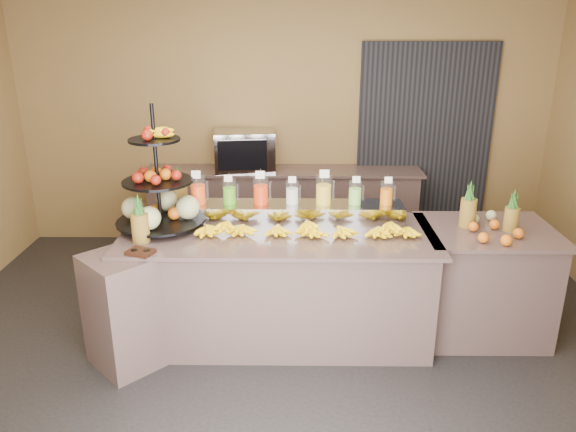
{
  "coord_description": "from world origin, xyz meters",
  "views": [
    {
      "loc": [
        0.12,
        -3.85,
        2.56
      ],
      "look_at": [
        0.08,
        0.3,
        1.07
      ],
      "focal_mm": 35.0,
      "sensor_mm": 36.0,
      "label": 1
    }
  ],
  "objects_px": {
    "banana_heap": "(309,227)",
    "condiment_caddy": "(140,252)",
    "right_fruit_pile": "(490,224)",
    "oven_warmer": "(244,150)",
    "fruit_stand": "(165,198)",
    "pitcher_tray": "(292,212)"
  },
  "relations": [
    {
      "from": "condiment_caddy",
      "to": "pitcher_tray",
      "type": "bearing_deg",
      "value": 32.88
    },
    {
      "from": "pitcher_tray",
      "to": "condiment_caddy",
      "type": "relative_size",
      "value": 10.04
    },
    {
      "from": "pitcher_tray",
      "to": "condiment_caddy",
      "type": "height_order",
      "value": "pitcher_tray"
    },
    {
      "from": "pitcher_tray",
      "to": "banana_heap",
      "type": "xyz_separation_m",
      "value": [
        0.13,
        -0.31,
        -0.01
      ]
    },
    {
      "from": "banana_heap",
      "to": "right_fruit_pile",
      "type": "height_order",
      "value": "right_fruit_pile"
    },
    {
      "from": "fruit_stand",
      "to": "condiment_caddy",
      "type": "relative_size",
      "value": 5.44
    },
    {
      "from": "fruit_stand",
      "to": "pitcher_tray",
      "type": "bearing_deg",
      "value": 26.28
    },
    {
      "from": "fruit_stand",
      "to": "condiment_caddy",
      "type": "xyz_separation_m",
      "value": [
        -0.08,
        -0.54,
        -0.24
      ]
    },
    {
      "from": "banana_heap",
      "to": "fruit_stand",
      "type": "bearing_deg",
      "value": 172.84
    },
    {
      "from": "banana_heap",
      "to": "right_fruit_pile",
      "type": "relative_size",
      "value": 4.15
    },
    {
      "from": "fruit_stand",
      "to": "oven_warmer",
      "type": "height_order",
      "value": "fruit_stand"
    },
    {
      "from": "condiment_caddy",
      "to": "right_fruit_pile",
      "type": "bearing_deg",
      "value": 9.62
    },
    {
      "from": "oven_warmer",
      "to": "right_fruit_pile",
      "type": "bearing_deg",
      "value": -49.33
    },
    {
      "from": "pitcher_tray",
      "to": "condiment_caddy",
      "type": "bearing_deg",
      "value": -147.12
    },
    {
      "from": "right_fruit_pile",
      "to": "oven_warmer",
      "type": "relative_size",
      "value": 0.67
    },
    {
      "from": "fruit_stand",
      "to": "right_fruit_pile",
      "type": "bearing_deg",
      "value": 15.02
    },
    {
      "from": "banana_heap",
      "to": "condiment_caddy",
      "type": "xyz_separation_m",
      "value": [
        -1.23,
        -0.4,
        -0.05
      ]
    },
    {
      "from": "right_fruit_pile",
      "to": "oven_warmer",
      "type": "distance_m",
      "value": 2.86
    },
    {
      "from": "condiment_caddy",
      "to": "oven_warmer",
      "type": "xyz_separation_m",
      "value": [
        0.56,
        2.38,
        0.2
      ]
    },
    {
      "from": "pitcher_tray",
      "to": "fruit_stand",
      "type": "bearing_deg",
      "value": -170.77
    },
    {
      "from": "pitcher_tray",
      "to": "fruit_stand",
      "type": "relative_size",
      "value": 1.85
    },
    {
      "from": "condiment_caddy",
      "to": "right_fruit_pile",
      "type": "distance_m",
      "value": 2.71
    }
  ]
}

